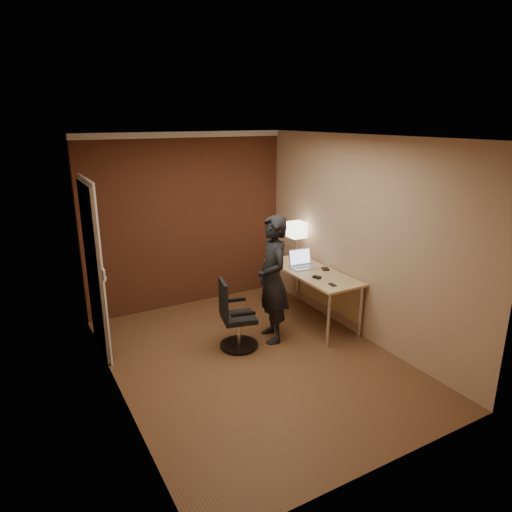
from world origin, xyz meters
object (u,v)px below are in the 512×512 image
object	(u,v)px
wallet	(325,269)
office_chair	(234,319)
desk	(316,279)
mouse	(317,277)
desk_lamp	(297,230)
laptop	(302,262)
phone	(332,285)
person	(273,279)

from	to	relation	value
wallet	office_chair	xyz separation A→B (m)	(-1.43, -0.12, -0.36)
desk	mouse	xyz separation A→B (m)	(-0.19, -0.26, 0.14)
desk_lamp	office_chair	world-z (taller)	desk_lamp
laptop	desk_lamp	bearing A→B (deg)	67.31
wallet	laptop	bearing A→B (deg)	127.13
phone	mouse	bearing A→B (deg)	99.76
office_chair	person	bearing A→B (deg)	-1.33
desk	desk_lamp	xyz separation A→B (m)	(0.06, 0.59, 0.55)
mouse	person	xyz separation A→B (m)	(-0.60, 0.09, 0.05)
desk_lamp	mouse	distance (m)	0.97
person	phone	bearing A→B (deg)	71.39
mouse	phone	distance (m)	0.29
person	laptop	bearing A→B (deg)	132.22
desk_lamp	office_chair	xyz separation A→B (m)	(-1.38, -0.74, -0.77)
phone	wallet	xyz separation A→B (m)	(0.29, 0.51, 0.01)
wallet	person	world-z (taller)	person
desk_lamp	person	xyz separation A→B (m)	(-0.86, -0.76, -0.35)
laptop	phone	world-z (taller)	laptop
mouse	person	bearing A→B (deg)	154.07
desk	person	xyz separation A→B (m)	(-0.79, -0.17, 0.19)
laptop	person	xyz separation A→B (m)	(-0.71, -0.40, 0.00)
desk_lamp	wallet	distance (m)	0.74
desk	office_chair	bearing A→B (deg)	-173.22
desk	laptop	size ratio (longest dim) A/B	4.25
laptop	office_chair	size ratio (longest dim) A/B	0.41
phone	office_chair	xyz separation A→B (m)	(-1.14, 0.39, -0.36)
mouse	office_chair	xyz separation A→B (m)	(-1.13, 0.10, -0.37)
desk	wallet	distance (m)	0.18
wallet	desk_lamp	bearing A→B (deg)	94.57
wallet	person	bearing A→B (deg)	-171.60
desk	person	size ratio (longest dim) A/B	0.94
mouse	wallet	distance (m)	0.38
desk_lamp	office_chair	distance (m)	1.75
wallet	person	size ratio (longest dim) A/B	0.07
desk	phone	size ratio (longest dim) A/B	13.04
mouse	office_chair	distance (m)	1.19
desk	laptop	world-z (taller)	laptop
desk	desk_lamp	world-z (taller)	desk_lamp
desk_lamp	laptop	distance (m)	0.53
desk	phone	distance (m)	0.59
desk	person	distance (m)	0.83
desk_lamp	wallet	size ratio (longest dim) A/B	4.86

